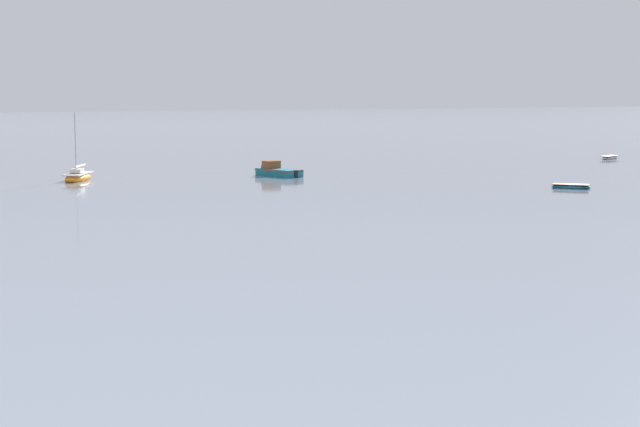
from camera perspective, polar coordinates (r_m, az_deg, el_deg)
rowboat_moored_1 at (r=87.25m, az=14.38°, el=1.52°), size 3.02×3.25×0.52m
rowboat_moored_2 at (r=127.13m, az=16.48°, el=3.13°), size 3.66×2.39×0.55m
motorboat_moored_0 at (r=97.49m, az=-2.74°, el=2.41°), size 3.53×6.09×2.19m
sailboat_moored_0 at (r=95.27m, az=-13.88°, el=2.07°), size 4.56×6.09×6.67m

